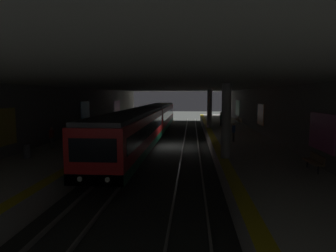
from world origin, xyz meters
The scene contains 21 objects.
ground_plane centered at (0.00, 0.00, 0.00)m, with size 120.00×120.00×0.00m, color #2D302D.
track_left centered at (0.00, -2.20, 0.08)m, with size 60.00×1.53×0.16m.
track_right centered at (0.00, 2.20, 0.08)m, with size 60.00×1.53×0.16m.
platform_left centered at (0.00, -6.55, 0.53)m, with size 60.00×5.30×1.06m.
platform_right centered at (0.00, 6.55, 0.53)m, with size 60.00×5.30×1.06m.
wall_left centered at (0.03, -9.45, 2.80)m, with size 60.00×0.56×5.60m.
wall_right centered at (0.02, 9.45, 2.80)m, with size 60.00×0.56×5.60m.
ceiling_slab centered at (0.00, 0.00, 5.80)m, with size 60.00×19.40×0.40m.
pillar_near centered at (-9.54, -4.35, 3.33)m, with size 0.56×0.56×4.55m.
pillar_far centered at (7.27, -4.35, 3.33)m, with size 0.56×0.56×4.55m.
metro_train centered at (2.90, 2.20, 2.02)m, with size 35.27×2.83×3.49m.
bench_left_near centered at (-12.27, -8.53, 1.57)m, with size 1.70×0.47×0.86m.
bench_left_mid centered at (11.31, -8.53, 1.57)m, with size 1.70×0.47×0.86m.
bench_left_far centered at (13.92, -8.53, 1.57)m, with size 1.70×0.47×0.86m.
bench_right_near centered at (8.96, 8.53, 1.57)m, with size 1.70×0.47×0.86m.
bench_right_mid centered at (12.96, 8.53, 1.57)m, with size 1.70×0.47×0.86m.
person_waiting_near centered at (-7.10, 7.90, 1.87)m, with size 0.60×0.22×1.53m.
person_walking_mid centered at (9.70, -5.92, 1.98)m, with size 0.60×0.23×1.70m.
person_standing_far centered at (-3.13, -5.73, 1.89)m, with size 0.60×0.22×1.56m.
suitcase_rolling centered at (3.24, 7.80, 1.38)m, with size 0.35×0.27×0.95m.
trash_bin centered at (-10.56, 7.80, 1.48)m, with size 0.44×0.44×0.85m.
Camera 1 is at (-27.48, -2.27, 4.92)m, focal length 31.32 mm.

